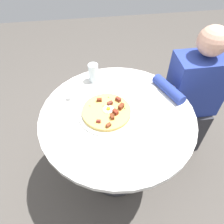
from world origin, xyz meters
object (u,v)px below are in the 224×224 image
at_px(bread_plate, 144,92).
at_px(salt_shaker, 70,96).
at_px(water_glass, 93,73).
at_px(fork, 85,151).
at_px(breakfast_pizza, 107,111).
at_px(person_seated, 189,103).
at_px(pizza_plate, 107,113).
at_px(knife, 80,155).
at_px(dining_table, 117,132).

height_order(bread_plate, salt_shaker, salt_shaker).
distance_m(water_glass, salt_shaker, 0.24).
bearing_deg(fork, breakfast_pizza, -69.78).
relative_size(person_seated, fork, 6.31).
relative_size(pizza_plate, knife, 1.89).
xyz_separation_m(person_seated, pizza_plate, (-0.68, -0.24, 0.24)).
bearing_deg(dining_table, knife, -132.75).
distance_m(dining_table, salt_shaker, 0.38).
xyz_separation_m(person_seated, salt_shaker, (-0.89, -0.08, 0.27)).
height_order(pizza_plate, fork, pizza_plate).
height_order(knife, salt_shaker, salt_shaker).
relative_size(bread_plate, salt_shaker, 3.23).
height_order(dining_table, fork, fork).
bearing_deg(person_seated, knife, -149.37).
bearing_deg(breakfast_pizza, person_seated, 19.28).
relative_size(dining_table, pizza_plate, 2.78).
relative_size(person_seated, pizza_plate, 3.34).
distance_m(person_seated, water_glass, 0.80).
height_order(breakfast_pizza, knife, breakfast_pizza).
distance_m(bread_plate, fork, 0.58).
bearing_deg(pizza_plate, water_glass, 98.41).
bearing_deg(salt_shaker, person_seated, 4.98).
bearing_deg(fork, pizza_plate, -69.35).
bearing_deg(pizza_plate, knife, -122.68).
relative_size(breakfast_pizza, fork, 1.62).
distance_m(breakfast_pizza, water_glass, 0.34).
height_order(breakfast_pizza, fork, breakfast_pizza).
distance_m(fork, salt_shaker, 0.41).
bearing_deg(bread_plate, pizza_plate, -149.83).
relative_size(pizza_plate, salt_shaker, 6.05).
relative_size(person_seated, salt_shaker, 20.19).
bearing_deg(bread_plate, knife, -136.08).
relative_size(knife, salt_shaker, 3.20).
distance_m(pizza_plate, bread_plate, 0.31).
bearing_deg(breakfast_pizza, fork, -120.82).
height_order(person_seated, breakfast_pizza, person_seated).
height_order(dining_table, breakfast_pizza, breakfast_pizza).
relative_size(breakfast_pizza, salt_shaker, 5.19).
bearing_deg(bread_plate, fork, -135.77).
distance_m(breakfast_pizza, fork, 0.29).
xyz_separation_m(pizza_plate, fork, (-0.14, -0.25, 0.00)).
bearing_deg(salt_shaker, breakfast_pizza, -36.64).
xyz_separation_m(person_seated, bread_plate, (-0.41, -0.08, 0.24)).
relative_size(pizza_plate, water_glass, 2.61).
bearing_deg(bread_plate, dining_table, -140.48).
xyz_separation_m(breakfast_pizza, bread_plate, (0.27, 0.16, -0.02)).
xyz_separation_m(dining_table, breakfast_pizza, (-0.06, 0.01, 0.20)).
distance_m(fork, water_glass, 0.58).
bearing_deg(knife, breakfast_pizza, -72.01).
relative_size(breakfast_pizza, water_glass, 2.24).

